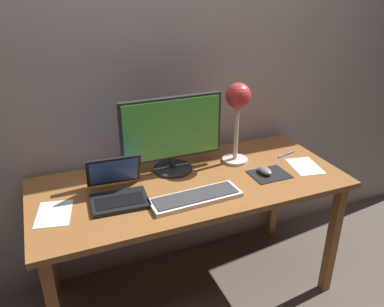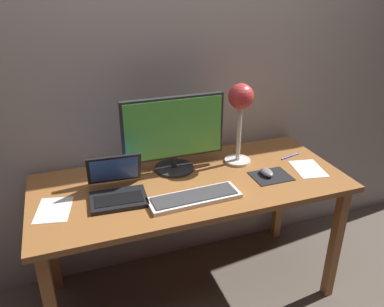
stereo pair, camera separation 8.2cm
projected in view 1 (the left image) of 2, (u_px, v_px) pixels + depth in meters
ground_plane at (191, 289)px, 2.30m from camera, size 4.80×4.80×0.00m
back_wall at (162, 57)px, 2.08m from camera, size 4.80×0.06×2.60m
desk at (191, 194)px, 2.02m from camera, size 1.60×0.70×0.74m
monitor at (172, 133)px, 2.00m from camera, size 0.54×0.21×0.41m
keyboard_main at (196, 197)px, 1.81m from camera, size 0.45×0.16×0.03m
laptop at (117, 187)px, 1.82m from camera, size 0.28×0.29×0.19m
desk_lamp at (238, 105)px, 2.05m from camera, size 0.14×0.14×0.45m
mousepad at (269, 174)px, 2.04m from camera, size 0.20×0.16×0.00m
mouse at (265, 171)px, 2.04m from camera, size 0.06×0.10×0.03m
paper_sheet_near_mouse at (305, 166)px, 2.13m from camera, size 0.18×0.23×0.00m
paper_sheet_by_keyboard at (54, 213)px, 1.71m from camera, size 0.19×0.24×0.00m
pen at (286, 154)px, 2.27m from camera, size 0.14×0.04×0.01m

